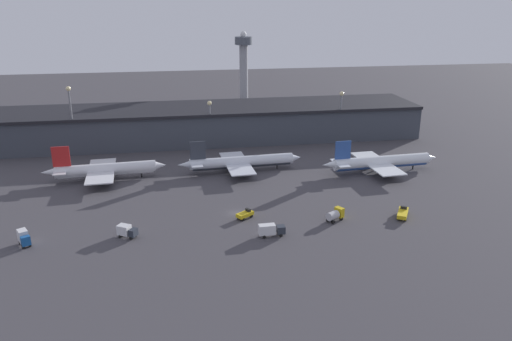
{
  "coord_description": "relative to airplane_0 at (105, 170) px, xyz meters",
  "views": [
    {
      "loc": [
        -16.3,
        -130.46,
        58.56
      ],
      "look_at": [
        9.18,
        18.63,
        6.0
      ],
      "focal_mm": 35.0,
      "sensor_mm": 36.0,
      "label": 1
    }
  ],
  "objects": [
    {
      "name": "service_vehicle_0",
      "position": [
        -14.67,
        -45.42,
        -1.49
      ],
      "size": [
        4.02,
        5.07,
        3.86
      ],
      "rotation": [
        0.0,
        0.0,
        -1.08
      ],
      "color": "#195199",
      "rests_on": "ground"
    },
    {
      "name": "service_vehicle_1",
      "position": [
        66.39,
        -44.67,
        -1.73
      ],
      "size": [
        5.7,
        4.78,
        3.42
      ],
      "rotation": [
        0.0,
        0.0,
        0.55
      ],
      "color": "gold",
      "rests_on": "ground"
    },
    {
      "name": "airplane_1",
      "position": [
        46.45,
        0.9,
        -0.13
      ],
      "size": [
        44.72,
        26.76,
        12.0
      ],
      "rotation": [
        0.0,
        0.0,
        0.06
      ],
      "color": "silver",
      "rests_on": "ground"
    },
    {
      "name": "service_vehicle_2",
      "position": [
        46.96,
        -51.05,
        -1.69
      ],
      "size": [
        6.91,
        2.25,
        3.35
      ],
      "rotation": [
        0.0,
        0.0,
        0.02
      ],
      "color": "#282D38",
      "rests_on": "ground"
    },
    {
      "name": "service_vehicle_3",
      "position": [
        85.99,
        -45.54,
        -2.34
      ],
      "size": [
        5.85,
        7.47,
        2.59
      ],
      "rotation": [
        0.0,
        0.0,
        1.04
      ],
      "color": "gold",
      "rests_on": "ground"
    },
    {
      "name": "airplane_2",
      "position": [
        95.11,
        -7.92,
        0.02
      ],
      "size": [
        43.75,
        27.37,
        12.24
      ],
      "rotation": [
        0.0,
        0.0,
        0.06
      ],
      "color": "white",
      "rests_on": "ground"
    },
    {
      "name": "service_vehicle_5",
      "position": [
        42.08,
        -38.87,
        -2.38
      ],
      "size": [
        5.38,
        4.71,
        2.54
      ],
      "rotation": [
        0.0,
        0.0,
        0.61
      ],
      "color": "gold",
      "rests_on": "ground"
    },
    {
      "name": "terminal_building",
      "position": [
        39.88,
        45.48,
        3.69
      ],
      "size": [
        179.06,
        31.91,
        14.45
      ],
      "color": "#3D424C",
      "rests_on": "ground"
    },
    {
      "name": "lamp_post_0",
      "position": [
        -14.65,
        31.46,
        13.43
      ],
      "size": [
        1.8,
        1.8,
        26.99
      ],
      "color": "slate",
      "rests_on": "ground"
    },
    {
      "name": "control_tower",
      "position": [
        62.07,
        98.76,
        20.96
      ],
      "size": [
        9.0,
        9.0,
        42.17
      ],
      "color": "#99999E",
      "rests_on": "ground"
    },
    {
      "name": "lamp_post_1",
      "position": [
        38.34,
        31.46,
        9.34
      ],
      "size": [
        1.8,
        1.8,
        19.66
      ],
      "color": "slate",
      "rests_on": "ground"
    },
    {
      "name": "service_vehicle_4",
      "position": [
        10.28,
        -45.29,
        -1.77
      ],
      "size": [
        5.58,
        4.61,
        3.25
      ],
      "rotation": [
        0.0,
        0.0,
        -0.54
      ],
      "color": "#282D38",
      "rests_on": "ground"
    },
    {
      "name": "ground",
      "position": [
        39.88,
        -34.8,
        -3.57
      ],
      "size": [
        600.0,
        600.0,
        0.0
      ],
      "primitive_type": "plane",
      "color": "#423F44"
    },
    {
      "name": "airplane_0",
      "position": [
        0.0,
        0.0,
        0.0
      ],
      "size": [
        40.96,
        26.58,
        12.61
      ],
      "rotation": [
        0.0,
        0.0,
        0.06
      ],
      "color": "silver",
      "rests_on": "ground"
    },
    {
      "name": "lamp_post_2",
      "position": [
        93.31,
        31.46,
        10.56
      ],
      "size": [
        1.8,
        1.8,
        21.8
      ],
      "color": "slate",
      "rests_on": "ground"
    }
  ]
}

